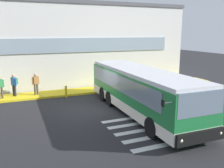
{
  "coord_description": "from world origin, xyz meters",
  "views": [
    {
      "loc": [
        -4.5,
        -14.25,
        4.9
      ],
      "look_at": [
        1.53,
        0.3,
        1.5
      ],
      "focal_mm": 38.81,
      "sensor_mm": 36.0,
      "label": 1
    }
  ],
  "objects_px": {
    "passenger_near_column": "(0,86)",
    "passenger_by_doorway": "(14,83)",
    "passenger_at_curb_edge": "(36,83)",
    "safety_bollard_yellow": "(66,92)",
    "bus_main_foreground": "(140,92)"
  },
  "relations": [
    {
      "from": "passenger_at_curb_edge",
      "to": "safety_bollard_yellow",
      "type": "xyz_separation_m",
      "value": [
        2.06,
        -1.12,
        -0.63
      ]
    },
    {
      "from": "passenger_at_curb_edge",
      "to": "passenger_by_doorway",
      "type": "bearing_deg",
      "value": 171.8
    },
    {
      "from": "passenger_at_curb_edge",
      "to": "safety_bollard_yellow",
      "type": "relative_size",
      "value": 1.86
    },
    {
      "from": "bus_main_foreground",
      "to": "passenger_near_column",
      "type": "distance_m",
      "value": 10.16
    },
    {
      "from": "bus_main_foreground",
      "to": "passenger_at_curb_edge",
      "type": "xyz_separation_m",
      "value": [
        -5.51,
        6.45,
        -0.25
      ]
    },
    {
      "from": "bus_main_foreground",
      "to": "safety_bollard_yellow",
      "type": "height_order",
      "value": "bus_main_foreground"
    },
    {
      "from": "passenger_near_column",
      "to": "passenger_by_doorway",
      "type": "xyz_separation_m",
      "value": [
        0.96,
        0.41,
        0.03
      ]
    },
    {
      "from": "passenger_near_column",
      "to": "passenger_at_curb_edge",
      "type": "relative_size",
      "value": 1.0
    },
    {
      "from": "passenger_by_doorway",
      "to": "safety_bollard_yellow",
      "type": "distance_m",
      "value": 3.89
    },
    {
      "from": "safety_bollard_yellow",
      "to": "passenger_near_column",
      "type": "bearing_deg",
      "value": 168.47
    },
    {
      "from": "safety_bollard_yellow",
      "to": "bus_main_foreground",
      "type": "bearing_deg",
      "value": -57.11
    },
    {
      "from": "passenger_near_column",
      "to": "passenger_at_curb_edge",
      "type": "xyz_separation_m",
      "value": [
        2.49,
        0.19,
        0.0
      ]
    },
    {
      "from": "passenger_at_curb_edge",
      "to": "safety_bollard_yellow",
      "type": "bearing_deg",
      "value": -28.43
    },
    {
      "from": "passenger_by_doorway",
      "to": "safety_bollard_yellow",
      "type": "relative_size",
      "value": 1.86
    },
    {
      "from": "passenger_at_curb_edge",
      "to": "safety_bollard_yellow",
      "type": "distance_m",
      "value": 2.43
    }
  ]
}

